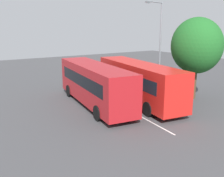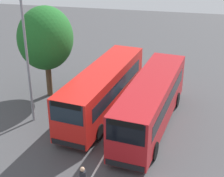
% 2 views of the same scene
% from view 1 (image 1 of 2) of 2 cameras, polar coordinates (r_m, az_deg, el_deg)
% --- Properties ---
extents(ground_plane, '(70.05, 70.05, 0.00)m').
position_cam_1_polar(ground_plane, '(21.59, 1.13, -3.38)').
color(ground_plane, '#424244').
extents(bus_far_left, '(11.04, 3.95, 3.32)m').
position_cam_1_polar(bus_far_left, '(21.79, 5.69, 1.69)').
color(bus_far_left, red).
rests_on(bus_far_left, ground).
extents(bus_center_left, '(11.03, 3.77, 3.32)m').
position_cam_1_polar(bus_center_left, '(20.86, -3.98, 1.20)').
color(bus_center_left, '#AD191E').
rests_on(bus_center_left, ground).
extents(pedestrian, '(0.35, 0.35, 1.78)m').
position_cam_1_polar(pedestrian, '(28.53, -7.03, 2.89)').
color(pedestrian, '#232833').
rests_on(pedestrian, ground).
extents(street_lamp, '(0.88, 2.67, 8.51)m').
position_cam_1_polar(street_lamp, '(25.70, 10.32, 10.23)').
color(street_lamp, gray).
rests_on(street_lamp, ground).
extents(depot_tree, '(4.54, 4.09, 7.06)m').
position_cam_1_polar(depot_tree, '(23.51, 18.12, 8.91)').
color(depot_tree, '#4C3823').
rests_on(depot_tree, ground).
extents(lane_stripe_outer_left, '(14.34, 1.46, 0.01)m').
position_cam_1_polar(lane_stripe_outer_left, '(21.59, 1.13, -3.37)').
color(lane_stripe_outer_left, silver).
rests_on(lane_stripe_outer_left, ground).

